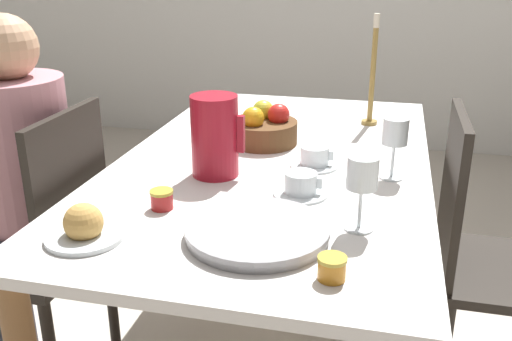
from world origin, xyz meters
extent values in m
cube|color=silver|center=(0.00, 0.00, 0.72)|extent=(0.96, 1.67, 0.03)
cylinder|color=brown|center=(-0.42, 0.77, 0.35)|extent=(0.07, 0.07, 0.70)
cylinder|color=brown|center=(0.42, 0.77, 0.35)|extent=(0.07, 0.07, 0.70)
cylinder|color=black|center=(-0.93, -0.13, 0.22)|extent=(0.04, 0.04, 0.43)
cylinder|color=black|center=(-0.56, -0.13, 0.22)|extent=(0.04, 0.04, 0.43)
cube|color=black|center=(-0.74, -0.31, 0.45)|extent=(0.42, 0.42, 0.03)
cube|color=black|center=(-0.54, -0.31, 0.69)|extent=(0.03, 0.39, 0.47)
cylinder|color=black|center=(0.56, 0.12, 0.22)|extent=(0.04, 0.04, 0.43)
cube|color=black|center=(0.74, -0.06, 0.45)|extent=(0.42, 0.42, 0.03)
cube|color=black|center=(0.54, -0.06, 0.69)|extent=(0.03, 0.39, 0.47)
cylinder|color=#33333D|center=(-0.89, -0.20, 0.23)|extent=(0.09, 0.09, 0.46)
cube|color=#33333D|center=(-0.81, -0.28, 0.51)|extent=(0.30, 0.34, 0.11)
cylinder|color=#B77A84|center=(-0.72, -0.28, 0.78)|extent=(0.30, 0.30, 0.46)
sphere|color=tan|center=(-0.72, -0.28, 1.10)|extent=(0.19, 0.19, 0.19)
cylinder|color=tan|center=(-0.82, -0.07, 0.90)|extent=(0.25, 0.06, 0.20)
cylinder|color=#A31423|center=(-0.14, -0.18, 0.85)|extent=(0.14, 0.14, 0.24)
cube|color=#A31423|center=(-0.06, -0.18, 0.86)|extent=(0.02, 0.02, 0.11)
cone|color=#A31423|center=(-0.19, -0.18, 0.95)|extent=(0.04, 0.04, 0.04)
cylinder|color=white|center=(0.37, -0.09, 0.73)|extent=(0.07, 0.07, 0.00)
cylinder|color=white|center=(0.37, -0.09, 0.79)|extent=(0.01, 0.01, 0.10)
cylinder|color=white|center=(0.37, -0.09, 0.87)|extent=(0.07, 0.07, 0.08)
cylinder|color=white|center=(0.30, -0.44, 0.73)|extent=(0.07, 0.07, 0.00)
cylinder|color=white|center=(0.30, -0.44, 0.79)|extent=(0.01, 0.01, 0.10)
cylinder|color=white|center=(0.30, -0.44, 0.87)|extent=(0.07, 0.07, 0.08)
cylinder|color=red|center=(0.30, -0.44, 0.86)|extent=(0.06, 0.06, 0.04)
cylinder|color=silver|center=(0.13, -0.27, 0.73)|extent=(0.15, 0.15, 0.01)
cylinder|color=silver|center=(0.13, -0.27, 0.77)|extent=(0.09, 0.09, 0.06)
cube|color=silver|center=(0.18, -0.27, 0.77)|extent=(0.01, 0.01, 0.03)
cylinder|color=silver|center=(0.14, -0.04, 0.73)|extent=(0.15, 0.15, 0.01)
cylinder|color=silver|center=(0.14, -0.04, 0.77)|extent=(0.09, 0.09, 0.06)
cube|color=silver|center=(0.19, -0.04, 0.77)|extent=(0.01, 0.01, 0.03)
cylinder|color=#9E9EA3|center=(0.07, -0.54, 0.74)|extent=(0.33, 0.33, 0.02)
cylinder|color=#9E9EA3|center=(0.07, -0.54, 0.75)|extent=(0.33, 0.33, 0.01)
cylinder|color=silver|center=(-0.31, -0.64, 0.74)|extent=(0.18, 0.18, 0.01)
sphere|color=tan|center=(-0.31, -0.64, 0.77)|extent=(0.09, 0.09, 0.09)
cylinder|color=#C67A1E|center=(0.26, -0.68, 0.76)|extent=(0.06, 0.06, 0.05)
cylinder|color=gold|center=(0.26, -0.68, 0.78)|extent=(0.06, 0.06, 0.01)
cylinder|color=#A81E1E|center=(-0.20, -0.45, 0.76)|extent=(0.06, 0.06, 0.05)
cylinder|color=gold|center=(-0.20, -0.45, 0.78)|extent=(0.06, 0.06, 0.01)
cylinder|color=brown|center=(-0.07, 0.14, 0.77)|extent=(0.23, 0.23, 0.08)
sphere|color=red|center=(-0.02, 0.15, 0.83)|extent=(0.07, 0.07, 0.07)
sphere|color=gold|center=(-0.08, 0.19, 0.83)|extent=(0.07, 0.07, 0.07)
sphere|color=gold|center=(-0.09, 0.09, 0.83)|extent=(0.07, 0.07, 0.07)
cylinder|color=olive|center=(0.27, 0.47, 0.74)|extent=(0.06, 0.06, 0.01)
cylinder|color=olive|center=(0.27, 0.47, 0.92)|extent=(0.02, 0.02, 0.35)
cylinder|color=beige|center=(0.27, 0.47, 1.12)|extent=(0.02, 0.02, 0.05)
camera|label=1|loc=(0.35, -1.69, 1.34)|focal=40.00mm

